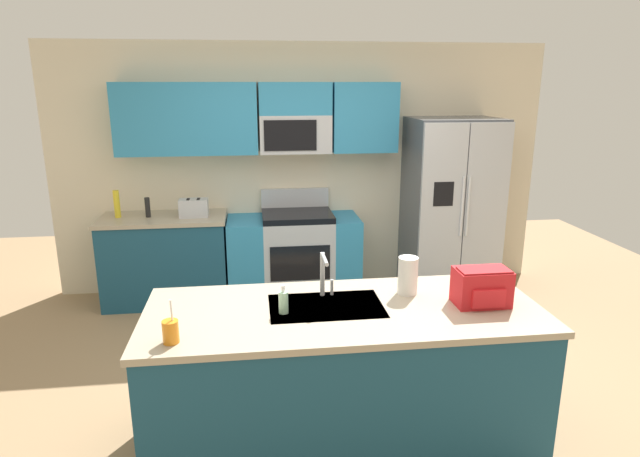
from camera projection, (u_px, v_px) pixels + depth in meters
name	position (u px, v px, depth m)	size (l,w,h in m)	color
ground_plane	(331.00, 383.00, 4.05)	(9.00, 9.00, 0.00)	#997A56
kitchen_wall_unit	(289.00, 154.00, 5.64)	(5.20, 0.43, 2.60)	beige
back_counter	(166.00, 259.00, 5.47)	(1.25, 0.63, 0.90)	navy
range_oven	(294.00, 255.00, 5.64)	(1.36, 0.61, 1.10)	#B7BABF
refrigerator	(451.00, 207.00, 5.65)	(0.90, 0.76, 1.85)	#4C4F54
island_counter	(343.00, 375.00, 3.29)	(2.35, 0.94, 0.90)	navy
toaster	(194.00, 208.00, 5.32)	(0.28, 0.16, 0.18)	#B7BABF
pepper_mill	(148.00, 207.00, 5.31)	(0.05, 0.05, 0.20)	black
bottle_yellow	(117.00, 204.00, 5.29)	(0.06, 0.06, 0.27)	yellow
sink_faucet	(324.00, 271.00, 3.30)	(0.09, 0.21, 0.28)	#B7BABF
drink_cup_orange	(171.00, 331.00, 2.74)	(0.08, 0.08, 0.24)	orange
soap_dispenser	(283.00, 302.00, 3.09)	(0.06, 0.06, 0.17)	#A5D8B2
paper_towel_roll	(408.00, 276.00, 3.37)	(0.12, 0.12, 0.24)	white
backpack	(482.00, 286.00, 3.20)	(0.32, 0.22, 0.23)	red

